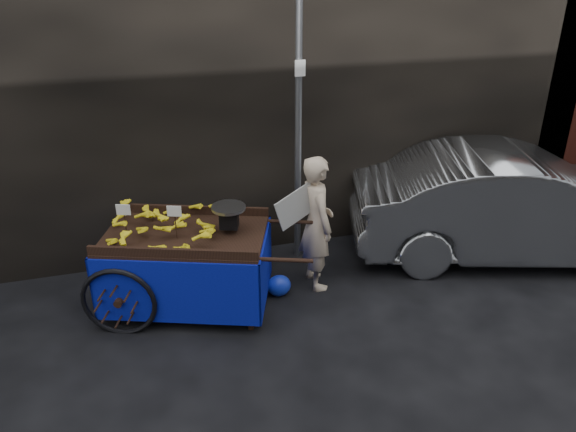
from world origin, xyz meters
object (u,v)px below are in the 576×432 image
object	(u,v)px
plastic_bag	(279,286)
banana_cart	(180,241)
vendor	(317,223)
parked_car	(518,205)

from	to	relation	value
plastic_bag	banana_cart	bearing A→B (deg)	172.33
vendor	plastic_bag	bearing A→B (deg)	102.89
vendor	plastic_bag	world-z (taller)	vendor
vendor	banana_cart	bearing A→B (deg)	87.49
vendor	plastic_bag	size ratio (longest dim) A/B	5.74
vendor	parked_car	size ratio (longest dim) A/B	0.38
banana_cart	plastic_bag	distance (m)	1.25
vendor	parked_car	xyz separation A→B (m)	(2.68, 0.00, -0.12)
banana_cart	parked_car	distance (m)	4.21
banana_cart	vendor	size ratio (longest dim) A/B	1.61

